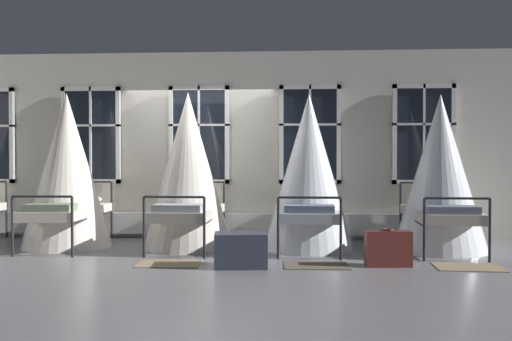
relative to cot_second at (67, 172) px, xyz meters
name	(u,v)px	position (x,y,z in m)	size (l,w,h in m)	color
ground	(188,248)	(1.85, -0.01, -1.13)	(23.53, 23.53, 0.00)	slate
back_wall_with_windows	(200,145)	(1.85, 1.13, 0.44)	(12.77, 0.10, 3.13)	beige
window_bank	(199,180)	(1.85, 1.01, -0.15)	(8.44, 0.10, 2.49)	black
cot_second	(67,172)	(0.00, 0.00, 0.00)	(1.34, 1.87, 2.33)	black
cot_third	(188,173)	(1.85, 0.02, 0.00)	(1.34, 1.87, 2.33)	black
cot_fourth	(309,174)	(3.66, 0.02, -0.01)	(1.34, 1.86, 2.30)	black
cot_fifth	(440,175)	(5.56, -0.02, -0.03)	(1.34, 1.87, 2.27)	black
rug_third	(169,264)	(1.85, -1.31, -1.12)	(0.80, 0.56, 0.01)	#8E7A5B
rug_fourth	(316,265)	(3.71, -1.31, -1.12)	(0.80, 0.56, 0.01)	brown
rug_fifth	(469,267)	(5.56, -1.31, -1.12)	(0.80, 0.56, 0.01)	#8E7A5B
suitcase_dark	(388,248)	(4.59, -1.30, -0.90)	(0.58, 0.26, 0.47)	#5B231E
travel_trunk	(241,250)	(2.78, -1.47, -0.92)	(0.64, 0.40, 0.42)	#2D3342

